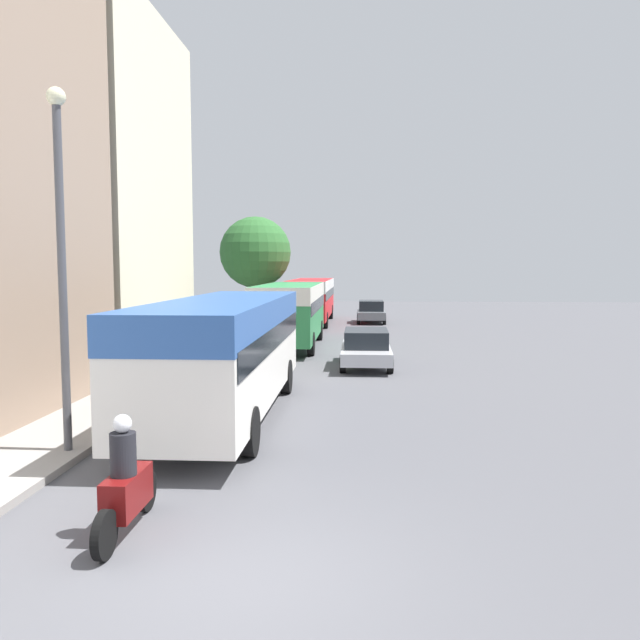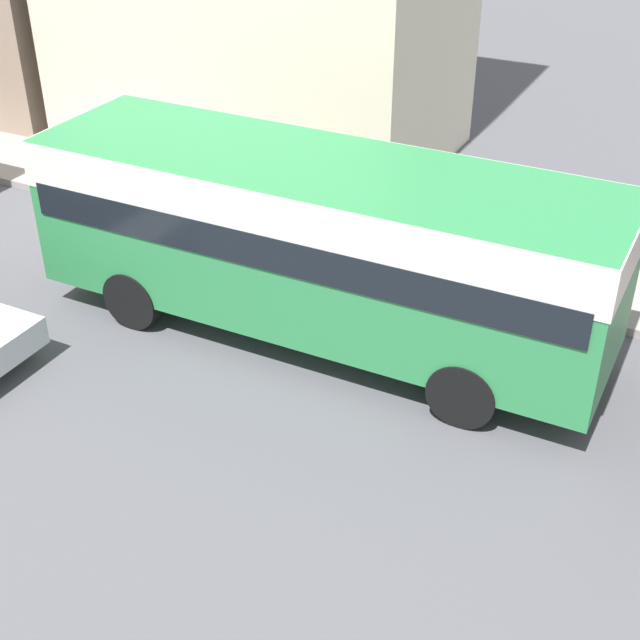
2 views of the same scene
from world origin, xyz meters
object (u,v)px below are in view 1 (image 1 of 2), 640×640
(car_crossing, at_px, (371,311))
(motorcycle_behind_lead, at_px, (126,487))
(bus_lead, at_px, (226,341))
(bus_third_in_line, at_px, (311,295))
(pedestrian_near_curb, at_px, (225,328))
(car_far_curb, at_px, (366,347))
(bus_following, at_px, (290,306))

(car_crossing, bearing_deg, motorcycle_behind_lead, 83.07)
(motorcycle_behind_lead, xyz_separation_m, car_crossing, (4.05, 33.29, 0.09))
(bus_lead, bearing_deg, motorcycle_behind_lead, -89.72)
(bus_lead, relative_size, motorcycle_behind_lead, 4.48)
(bus_third_in_line, height_order, car_crossing, bus_third_in_line)
(bus_third_in_line, distance_m, motorcycle_behind_lead, 32.86)
(bus_third_in_line, distance_m, car_crossing, 4.14)
(bus_lead, bearing_deg, pedestrian_near_curb, 102.36)
(motorcycle_behind_lead, height_order, pedestrian_near_curb, pedestrian_near_curb)
(bus_lead, xyz_separation_m, car_crossing, (4.08, 26.50, -1.15))
(bus_third_in_line, bearing_deg, motorcycle_behind_lead, -90.14)
(car_far_curb, bearing_deg, motorcycle_behind_lead, -103.28)
(pedestrian_near_curb, bearing_deg, bus_third_in_line, 77.44)
(car_far_curb, bearing_deg, pedestrian_near_curb, 143.37)
(car_far_curb, bearing_deg, bus_lead, -113.59)
(bus_lead, height_order, car_far_curb, bus_lead)
(pedestrian_near_curb, bearing_deg, bus_following, 16.52)
(car_far_curb, distance_m, pedestrian_near_curb, 7.95)
(bus_lead, xyz_separation_m, bus_third_in_line, (0.11, 26.06, -0.03))
(bus_lead, relative_size, bus_third_in_line, 0.88)
(bus_third_in_line, bearing_deg, car_far_curb, -79.14)
(bus_third_in_line, height_order, car_far_curb, bus_third_in_line)
(bus_following, distance_m, car_crossing, 13.42)
(bus_following, bearing_deg, car_far_curb, -58.23)
(bus_lead, distance_m, car_far_curb, 8.96)
(bus_lead, height_order, motorcycle_behind_lead, bus_lead)
(bus_following, height_order, car_crossing, bus_following)
(motorcycle_behind_lead, relative_size, pedestrian_near_curb, 1.40)
(bus_third_in_line, xyz_separation_m, car_far_curb, (3.44, -17.92, -1.15))
(motorcycle_behind_lead, bearing_deg, bus_third_in_line, 89.86)
(motorcycle_behind_lead, distance_m, pedestrian_near_curb, 19.87)
(motorcycle_behind_lead, bearing_deg, car_crossing, 83.07)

